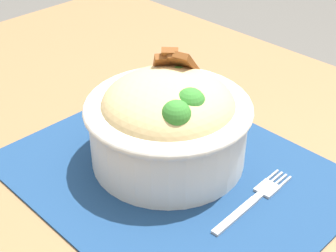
{
  "coord_description": "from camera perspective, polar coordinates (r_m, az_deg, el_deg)",
  "views": [
    {
      "loc": [
        0.36,
        -0.37,
        1.17
      ],
      "look_at": [
        -0.0,
        -0.01,
        0.83
      ],
      "focal_mm": 53.71,
      "sensor_mm": 36.0,
      "label": 1
    }
  ],
  "objects": [
    {
      "name": "fork",
      "position": [
        0.59,
        9.89,
        -8.13
      ],
      "size": [
        0.02,
        0.14,
        0.0
      ],
      "color": "#B8B8B8",
      "rests_on": "placemat"
    },
    {
      "name": "bowl",
      "position": [
        0.61,
        0.03,
        0.7
      ],
      "size": [
        0.2,
        0.2,
        0.14
      ],
      "color": "silver",
      "rests_on": "placemat"
    },
    {
      "name": "placemat",
      "position": [
        0.62,
        0.61,
        -5.38
      ],
      "size": [
        0.39,
        0.32,
        0.0
      ],
      "primitive_type": "cube",
      "rotation": [
        0.0,
        0.0,
        -0.01
      ],
      "color": "navy",
      "rests_on": "table"
    },
    {
      "name": "table",
      "position": [
        0.71,
        0.57,
        -9.51
      ],
      "size": [
        1.15,
        0.76,
        0.78
      ],
      "color": "olive",
      "rests_on": "ground_plane"
    }
  ]
}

